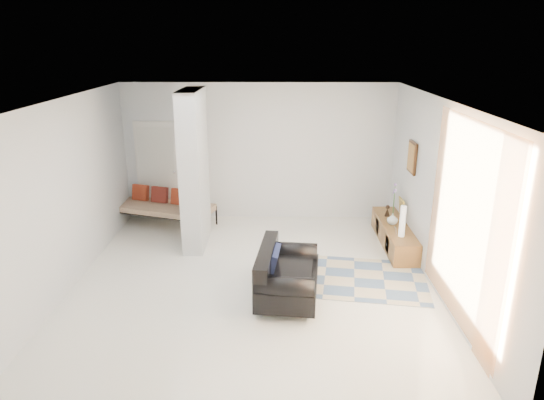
{
  "coord_description": "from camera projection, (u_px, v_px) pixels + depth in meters",
  "views": [
    {
      "loc": [
        0.37,
        -6.7,
        3.6
      ],
      "look_at": [
        0.29,
        0.6,
        1.17
      ],
      "focal_mm": 32.0,
      "sensor_mm": 36.0,
      "label": 1
    }
  ],
  "objects": [
    {
      "name": "floor",
      "position": [
        253.0,
        284.0,
        7.5
      ],
      "size": [
        6.0,
        6.0,
        0.0
      ],
      "primitive_type": "plane",
      "color": "white",
      "rests_on": "ground"
    },
    {
      "name": "ceiling",
      "position": [
        250.0,
        101.0,
        6.61
      ],
      "size": [
        6.0,
        6.0,
        0.0
      ],
      "primitive_type": "plane",
      "rotation": [
        3.14,
        0.0,
        0.0
      ],
      "color": "white",
      "rests_on": "wall_back"
    },
    {
      "name": "wall_back",
      "position": [
        259.0,
        152.0,
        9.9
      ],
      "size": [
        6.0,
        0.0,
        6.0
      ],
      "primitive_type": "plane",
      "rotation": [
        1.57,
        0.0,
        0.0
      ],
      "color": "silver",
      "rests_on": "ground"
    },
    {
      "name": "wall_front",
      "position": [
        234.0,
        306.0,
        4.21
      ],
      "size": [
        6.0,
        0.0,
        6.0
      ],
      "primitive_type": "plane",
      "rotation": [
        -1.57,
        0.0,
        0.0
      ],
      "color": "silver",
      "rests_on": "ground"
    },
    {
      "name": "wall_left",
      "position": [
        64.0,
        197.0,
        7.08
      ],
      "size": [
        0.0,
        6.0,
        6.0
      ],
      "primitive_type": "plane",
      "rotation": [
        1.57,
        0.0,
        1.57
      ],
      "color": "silver",
      "rests_on": "ground"
    },
    {
      "name": "wall_right",
      "position": [
        441.0,
        199.0,
        7.03
      ],
      "size": [
        0.0,
        6.0,
        6.0
      ],
      "primitive_type": "plane",
      "rotation": [
        1.57,
        0.0,
        -1.57
      ],
      "color": "silver",
      "rests_on": "ground"
    },
    {
      "name": "partition_column",
      "position": [
        194.0,
        170.0,
        8.58
      ],
      "size": [
        0.35,
        1.2,
        2.8
      ],
      "primitive_type": "cube",
      "color": "silver",
      "rests_on": "floor"
    },
    {
      "name": "hallway_door",
      "position": [
        158.0,
        171.0,
        10.0
      ],
      "size": [
        0.85,
        0.06,
        2.04
      ],
      "primitive_type": "cube",
      "color": "white",
      "rests_on": "floor"
    },
    {
      "name": "curtain",
      "position": [
        465.0,
        224.0,
        5.92
      ],
      "size": [
        0.0,
        2.55,
        2.55
      ],
      "primitive_type": "plane",
      "rotation": [
        1.57,
        0.0,
        1.57
      ],
      "color": "#FF9643",
      "rests_on": "wall_right"
    },
    {
      "name": "wall_art",
      "position": [
        412.0,
        157.0,
        8.41
      ],
      "size": [
        0.04,
        0.45,
        0.55
      ],
      "primitive_type": "cube",
      "color": "#39200F",
      "rests_on": "wall_right"
    },
    {
      "name": "media_console",
      "position": [
        394.0,
        234.0,
        8.87
      ],
      "size": [
        0.45,
        1.98,
        0.8
      ],
      "color": "brown",
      "rests_on": "floor"
    },
    {
      "name": "loveseat",
      "position": [
        284.0,
        275.0,
        7.0
      ],
      "size": [
        0.98,
        1.51,
        0.76
      ],
      "rotation": [
        0.0,
        0.0,
        -0.11
      ],
      "color": "silver",
      "rests_on": "floor"
    },
    {
      "name": "daybed",
      "position": [
        163.0,
        206.0,
        9.74
      ],
      "size": [
        2.11,
        1.39,
        0.77
      ],
      "rotation": [
        0.0,
        0.0,
        -0.31
      ],
      "color": "black",
      "rests_on": "floor"
    },
    {
      "name": "area_rug",
      "position": [
        354.0,
        278.0,
        7.67
      ],
      "size": [
        2.42,
        1.8,
        0.01
      ],
      "primitive_type": "cube",
      "rotation": [
        0.0,
        0.0,
        -0.15
      ],
      "color": "#BFB192",
      "rests_on": "floor"
    },
    {
      "name": "cylinder_lamp",
      "position": [
        403.0,
        221.0,
        8.2
      ],
      "size": [
        0.1,
        0.1,
        0.54
      ],
      "primitive_type": "cylinder",
      "color": "white",
      "rests_on": "media_console"
    },
    {
      "name": "bronze_figurine",
      "position": [
        387.0,
        211.0,
        9.19
      ],
      "size": [
        0.12,
        0.12,
        0.22
      ],
      "primitive_type": null,
      "rotation": [
        0.0,
        0.0,
        -0.11
      ],
      "color": "black",
      "rests_on": "media_console"
    },
    {
      "name": "vase",
      "position": [
        392.0,
        219.0,
        8.79
      ],
      "size": [
        0.21,
        0.21,
        0.21
      ],
      "primitive_type": "imported",
      "rotation": [
        0.0,
        0.0,
        0.05
      ],
      "color": "white",
      "rests_on": "media_console"
    }
  ]
}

